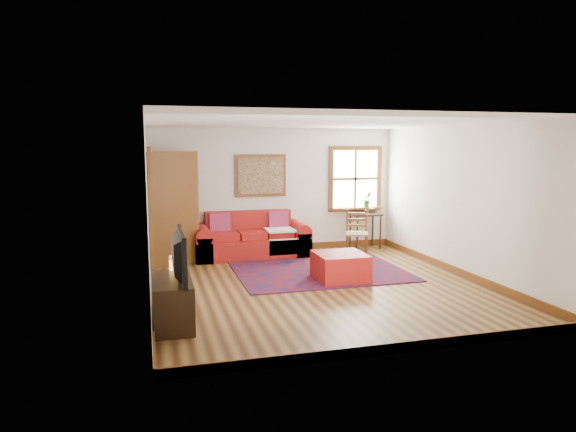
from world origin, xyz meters
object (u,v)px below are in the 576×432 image
object	(u,v)px
red_leather_sofa	(251,242)
media_cabinet	(172,302)
red_ottoman	(340,267)
side_table	(365,219)
ladder_back_chair	(357,231)

from	to	relation	value
red_leather_sofa	media_cabinet	size ratio (longest dim) A/B	2.14
red_leather_sofa	red_ottoman	bearing A→B (deg)	-64.74
side_table	ladder_back_chair	world-z (taller)	ladder_back_chair
red_ottoman	ladder_back_chair	world-z (taller)	ladder_back_chair
side_table	media_cabinet	bearing A→B (deg)	-138.21
side_table	ladder_back_chair	distance (m)	0.87
red_ottoman	side_table	world-z (taller)	side_table
red_ottoman	media_cabinet	distance (m)	3.03
ladder_back_chair	red_leather_sofa	bearing A→B (deg)	164.66
red_leather_sofa	ladder_back_chair	world-z (taller)	ladder_back_chair
side_table	media_cabinet	distance (m)	5.58
red_leather_sofa	media_cabinet	world-z (taller)	red_leather_sofa
media_cabinet	ladder_back_chair	bearing A→B (deg)	39.35
red_leather_sofa	side_table	size ratio (longest dim) A/B	2.97
red_ottoman	ladder_back_chair	bearing A→B (deg)	59.49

